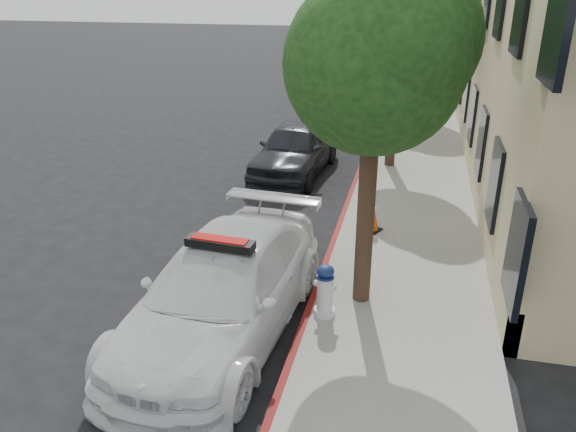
% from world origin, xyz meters
% --- Properties ---
extents(ground, '(120.00, 120.00, 0.00)m').
position_xyz_m(ground, '(0.00, 0.00, 0.00)').
color(ground, black).
rests_on(ground, ground).
extents(sidewalk, '(3.20, 50.00, 0.15)m').
position_xyz_m(sidewalk, '(3.60, 10.00, 0.07)').
color(sidewalk, gray).
rests_on(sidewalk, ground).
extents(curb_strip, '(0.12, 50.00, 0.15)m').
position_xyz_m(curb_strip, '(2.06, 10.00, 0.07)').
color(curb_strip, maroon).
rests_on(curb_strip, ground).
extents(tree_near, '(2.92, 2.82, 5.62)m').
position_xyz_m(tree_near, '(2.93, -2.01, 4.27)').
color(tree_near, black).
rests_on(tree_near, sidewalk).
extents(tree_mid, '(2.77, 2.64, 5.43)m').
position_xyz_m(tree_mid, '(2.93, 5.99, 4.16)').
color(tree_mid, black).
rests_on(tree_mid, sidewalk).
extents(tree_far, '(3.10, 3.00, 5.81)m').
position_xyz_m(tree_far, '(2.93, 13.99, 4.39)').
color(tree_far, black).
rests_on(tree_far, sidewalk).
extents(police_car, '(2.65, 5.62, 1.73)m').
position_xyz_m(police_car, '(0.79, -3.35, 0.79)').
color(police_car, white).
rests_on(police_car, ground).
extents(parked_car_mid, '(2.18, 4.72, 1.57)m').
position_xyz_m(parked_car_mid, '(0.16, 5.00, 0.78)').
color(parked_car_mid, black).
rests_on(parked_car_mid, ground).
extents(parked_car_far, '(1.69, 4.03, 1.29)m').
position_xyz_m(parked_car_far, '(0.22, 15.11, 0.65)').
color(parked_car_far, '#151C36').
rests_on(parked_car_far, ground).
extents(fire_hydrant, '(0.40, 0.36, 0.94)m').
position_xyz_m(fire_hydrant, '(2.35, -2.68, 0.61)').
color(fire_hydrant, silver).
rests_on(fire_hydrant, sidewalk).
extents(traffic_cone, '(0.51, 0.51, 0.74)m').
position_xyz_m(traffic_cone, '(2.82, 0.99, 0.52)').
color(traffic_cone, black).
rests_on(traffic_cone, sidewalk).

